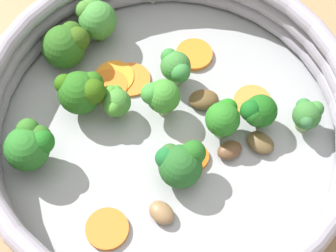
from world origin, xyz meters
TOP-DOWN VIEW (x-y plane):
  - ground_plane at (0.00, 0.00)m, footprint 4.00×4.00m
  - skillet at (0.00, 0.00)m, footprint 0.36×0.36m
  - skillet_rim_wall at (0.00, 0.00)m, footprint 0.38×0.38m
  - skillet_rivet_left at (0.16, -0.08)m, footprint 0.01×0.01m
  - skillet_rivet_right at (0.17, 0.01)m, footprint 0.01×0.01m
  - carrot_slice_0 at (0.09, 0.01)m, footprint 0.06×0.06m
  - carrot_slice_1 at (0.07, -0.08)m, footprint 0.05×0.05m
  - carrot_slice_2 at (0.08, 0.00)m, footprint 0.06×0.06m
  - carrot_slice_3 at (-0.02, -0.09)m, footprint 0.05×0.05m
  - carrot_slice_4 at (0.08, 0.02)m, footprint 0.05×0.05m
  - carrot_slice_5 at (-0.04, -0.01)m, footprint 0.04×0.04m
  - carrot_slice_6 at (-0.06, 0.10)m, footprint 0.06×0.06m
  - broccoli_floret_0 at (-0.05, 0.01)m, footprint 0.05×0.05m
  - broccoli_floret_1 at (0.15, -0.00)m, footprint 0.05×0.04m
  - broccoli_floret_2 at (0.07, 0.06)m, footprint 0.05×0.05m
  - broccoli_floret_3 at (0.05, 0.03)m, footprint 0.03×0.03m
  - broccoli_floret_4 at (0.14, 0.04)m, footprint 0.05×0.05m
  - broccoli_floret_5 at (0.03, -0.01)m, footprint 0.04×0.04m
  - broccoli_floret_6 at (-0.07, -0.12)m, footprint 0.03×0.03m
  - broccoli_floret_7 at (0.05, -0.04)m, footprint 0.04×0.03m
  - broccoli_floret_8 at (-0.03, -0.05)m, footprint 0.04×0.04m
  - broccoli_floret_9 at (-0.04, -0.08)m, footprint 0.03×0.04m
  - broccoli_floret_10 at (0.04, 0.13)m, footprint 0.05×0.05m
  - mushroom_piece_0 at (-0.06, -0.07)m, footprint 0.04×0.03m
  - mushroom_piece_1 at (-0.05, -0.04)m, footprint 0.02×0.03m
  - mushroom_piece_2 at (0.01, -0.05)m, footprint 0.04×0.04m
  - mushroom_piece_3 at (-0.07, 0.05)m, footprint 0.03×0.03m

SIDE VIEW (x-z plane):
  - ground_plane at x=0.00m, z-range 0.00..0.00m
  - skillet at x=0.00m, z-range 0.00..0.01m
  - carrot_slice_2 at x=0.08m, z-range 0.01..0.02m
  - carrot_slice_3 at x=-0.02m, z-range 0.01..0.02m
  - carrot_slice_0 at x=0.09m, z-range 0.01..0.02m
  - carrot_slice_4 at x=0.08m, z-range 0.01..0.02m
  - carrot_slice_5 at x=-0.04m, z-range 0.01..0.02m
  - carrot_slice_6 at x=-0.06m, z-range 0.01..0.02m
  - carrot_slice_1 at x=0.07m, z-range 0.01..0.02m
  - skillet_rivet_left at x=0.16m, z-range 0.01..0.02m
  - skillet_rivet_right at x=0.17m, z-range 0.01..0.02m
  - mushroom_piece_1 at x=-0.05m, z-range 0.01..0.03m
  - mushroom_piece_0 at x=-0.06m, z-range 0.01..0.03m
  - mushroom_piece_3 at x=-0.07m, z-range 0.01..0.03m
  - mushroom_piece_2 at x=0.01m, z-range 0.01..0.03m
  - broccoli_floret_6 at x=-0.07m, z-range 0.02..0.06m
  - broccoli_floret_3 at x=0.05m, z-range 0.02..0.06m
  - broccoli_floret_0 at x=-0.05m, z-range 0.02..0.06m
  - broccoli_floret_9 at x=-0.04m, z-range 0.02..0.06m
  - broccoli_floret_7 at x=0.05m, z-range 0.02..0.06m
  - broccoli_floret_8 at x=-0.03m, z-range 0.02..0.06m
  - broccoli_floret_4 at x=0.14m, z-range 0.02..0.07m
  - broccoli_floret_5 at x=0.03m, z-range 0.02..0.07m
  - skillet_rim_wall at x=0.00m, z-range 0.01..0.08m
  - broccoli_floret_2 at x=0.07m, z-range 0.02..0.07m
  - broccoli_floret_1 at x=0.15m, z-range 0.02..0.07m
  - broccoli_floret_10 at x=0.04m, z-range 0.02..0.07m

